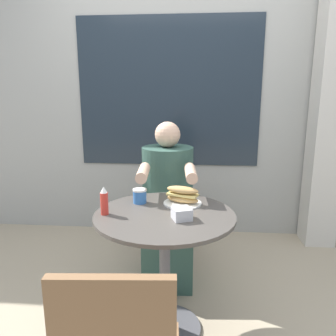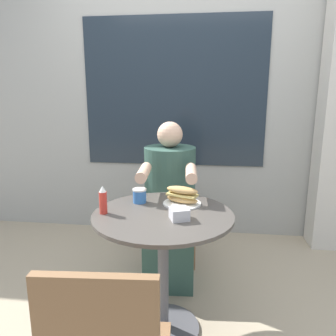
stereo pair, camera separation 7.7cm
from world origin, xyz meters
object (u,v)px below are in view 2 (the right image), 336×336
condiment_bottle (103,200)px  diner_chair (174,195)px  seated_diner (170,213)px  drink_cup (140,196)px  sandwich_on_plate (182,197)px  cafe_table (163,246)px

condiment_bottle → diner_chair: bearing=74.2°
diner_chair → condiment_bottle: (-0.27, -0.96, 0.26)m
seated_diner → drink_cup: bearing=68.7°
condiment_bottle → seated_diner: bearing=65.3°
sandwich_on_plate → drink_cup: sandwich_on_plate is taller
cafe_table → condiment_bottle: condiment_bottle is taller
cafe_table → condiment_bottle: (-0.31, -0.04, 0.26)m
diner_chair → sandwich_on_plate: diner_chair is taller
diner_chair → seated_diner: 0.35m
drink_cup → condiment_bottle: (-0.15, -0.20, 0.03)m
diner_chair → seated_diner: (0.01, -0.35, -0.03)m
seated_diner → sandwich_on_plate: size_ratio=5.20×
sandwich_on_plate → drink_cup: size_ratio=2.64×
diner_chair → sandwich_on_plate: (0.13, -0.76, 0.23)m
cafe_table → drink_cup: size_ratio=9.04×
drink_cup → cafe_table: bearing=-44.9°
seated_diner → diner_chair: bearing=-92.6°
seated_diner → drink_cup: (-0.13, -0.41, 0.26)m
seated_diner → cafe_table: bearing=89.2°
cafe_table → condiment_bottle: size_ratio=4.95×
diner_chair → condiment_bottle: 1.03m
cafe_table → diner_chair: bearing=92.7°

